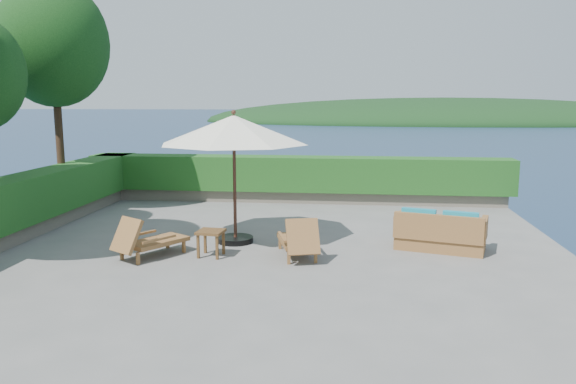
# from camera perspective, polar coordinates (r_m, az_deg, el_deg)

# --- Properties ---
(ground) EXTENTS (12.00, 12.00, 0.00)m
(ground) POSITION_cam_1_polar(r_m,az_deg,el_deg) (11.26, -1.99, -6.16)
(ground) COLOR gray
(ground) RESTS_ON ground
(foundation) EXTENTS (12.00, 12.00, 3.00)m
(foundation) POSITION_cam_1_polar(r_m,az_deg,el_deg) (11.77, -1.95, -13.45)
(foundation) COLOR #60584C
(foundation) RESTS_ON ocean
(offshore_island) EXTENTS (126.00, 57.60, 12.60)m
(offshore_island) POSITION_cam_1_polar(r_m,az_deg,el_deg) (152.64, 15.47, 6.88)
(offshore_island) COLOR black
(offshore_island) RESTS_ON ocean
(planter_wall_far) EXTENTS (12.00, 0.60, 0.36)m
(planter_wall_far) POSITION_cam_1_polar(r_m,az_deg,el_deg) (16.65, 0.86, -0.40)
(planter_wall_far) COLOR slate
(planter_wall_far) RESTS_ON ground
(planter_wall_left) EXTENTS (0.60, 12.00, 0.36)m
(planter_wall_left) POSITION_cam_1_polar(r_m,az_deg,el_deg) (13.24, -26.79, -4.02)
(planter_wall_left) COLOR slate
(planter_wall_left) RESTS_ON ground
(hedge_far) EXTENTS (12.40, 0.90, 1.00)m
(hedge_far) POSITION_cam_1_polar(r_m,az_deg,el_deg) (16.55, 0.86, 1.89)
(hedge_far) COLOR #154B17
(hedge_far) RESTS_ON planter_wall_far
(hedge_left) EXTENTS (0.90, 12.40, 1.00)m
(hedge_left) POSITION_cam_1_polar(r_m,az_deg,el_deg) (13.11, -27.01, -1.17)
(hedge_left) COLOR #154B17
(hedge_left) RESTS_ON planter_wall_left
(tree_far) EXTENTS (2.80, 2.80, 6.03)m
(tree_far) POSITION_cam_1_polar(r_m,az_deg,el_deg) (15.93, -22.75, 13.69)
(tree_far) COLOR #3B2516
(tree_far) RESTS_ON ground
(patio_umbrella) EXTENTS (3.44, 3.44, 2.81)m
(patio_umbrella) POSITION_cam_1_polar(r_m,az_deg,el_deg) (11.72, -5.53, 6.19)
(patio_umbrella) COLOR black
(patio_umbrella) RESTS_ON ground
(lounge_left) EXTENTS (1.30, 1.55, 0.84)m
(lounge_left) POSITION_cam_1_polar(r_m,az_deg,el_deg) (11.15, -14.10, -4.73)
(lounge_left) COLOR brown
(lounge_left) RESTS_ON ground
(lounge_right) EXTENTS (0.98, 1.58, 0.85)m
(lounge_right) POSITION_cam_1_polar(r_m,az_deg,el_deg) (10.82, 1.05, -4.87)
(lounge_right) COLOR brown
(lounge_right) RESTS_ON ground
(side_table) EXTENTS (0.53, 0.53, 0.52)m
(side_table) POSITION_cam_1_polar(r_m,az_deg,el_deg) (10.99, -7.85, -4.35)
(side_table) COLOR brown
(side_table) RESTS_ON ground
(wicker_loveseat) EXTENTS (1.94, 1.35, 0.86)m
(wicker_loveseat) POSITION_cam_1_polar(r_m,az_deg,el_deg) (11.79, 15.20, -4.11)
(wicker_loveseat) COLOR brown
(wicker_loveseat) RESTS_ON ground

